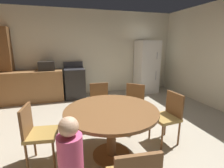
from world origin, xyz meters
name	(u,v)px	position (x,y,z in m)	size (l,w,h in m)	color
ground_plane	(124,144)	(0.00, 0.00, 0.00)	(14.00, 14.00, 0.00)	#A89E89
wall_back	(91,53)	(0.00, 3.19, 1.35)	(6.02, 0.12, 2.70)	beige
kitchen_counter	(32,86)	(-1.83, 2.79, 0.45)	(1.77, 0.60, 0.90)	olive
pantry_column	(4,66)	(-2.49, 2.97, 1.05)	(0.44, 0.36, 2.10)	brown
oven_range	(75,83)	(-0.59, 2.79, 0.47)	(0.60, 0.60, 1.10)	black
refrigerator	(146,67)	(1.84, 2.74, 0.88)	(0.68, 0.68, 1.76)	white
microwave	(47,66)	(-1.36, 2.79, 1.03)	(0.44, 0.32, 0.26)	black
dining_table	(111,119)	(-0.29, -0.22, 0.61)	(1.34, 1.34, 0.76)	brown
chair_east	(168,114)	(0.74, -0.13, 0.50)	(0.43, 0.43, 0.87)	brown
chair_northeast	(133,103)	(0.40, 0.56, 0.50)	(0.56, 0.56, 0.87)	brown
chair_north	(100,102)	(-0.23, 0.82, 0.50)	(0.42, 0.42, 0.87)	brown
chair_west	(36,131)	(-1.32, -0.08, 0.50)	(0.45, 0.45, 0.87)	brown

